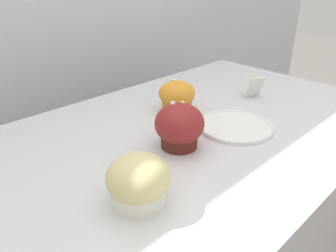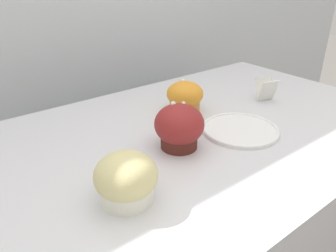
% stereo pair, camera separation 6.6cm
% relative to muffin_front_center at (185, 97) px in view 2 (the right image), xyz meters
% --- Properties ---
extents(wall_back, '(3.20, 0.10, 1.80)m').
position_rel_muffin_front_center_xyz_m(wall_back, '(-0.01, 0.51, -0.02)').
color(wall_back, silver).
rests_on(wall_back, ground).
extents(muffin_front_center, '(0.09, 0.09, 0.08)m').
position_rel_muffin_front_center_xyz_m(muffin_front_center, '(0.00, 0.00, 0.00)').
color(muffin_front_center, '#C6813B').
rests_on(muffin_front_center, display_counter).
extents(muffin_back_left, '(0.10, 0.10, 0.10)m').
position_rel_muffin_front_center_xyz_m(muffin_back_left, '(-0.13, -0.13, 0.01)').
color(muffin_back_left, '#501F18').
rests_on(muffin_back_left, display_counter).
extents(muffin_back_right, '(0.10, 0.10, 0.08)m').
position_rel_muffin_front_center_xyz_m(muffin_back_right, '(-0.30, -0.21, -0.00)').
color(muffin_back_right, white).
rests_on(muffin_back_right, display_counter).
extents(serving_plate, '(0.17, 0.17, 0.01)m').
position_rel_muffin_front_center_xyz_m(serving_plate, '(0.03, -0.16, -0.03)').
color(serving_plate, white).
rests_on(serving_plate, display_counter).
extents(price_card, '(0.06, 0.05, 0.06)m').
position_rel_muffin_front_center_xyz_m(price_card, '(0.22, -0.08, -0.01)').
color(price_card, white).
rests_on(price_card, display_counter).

